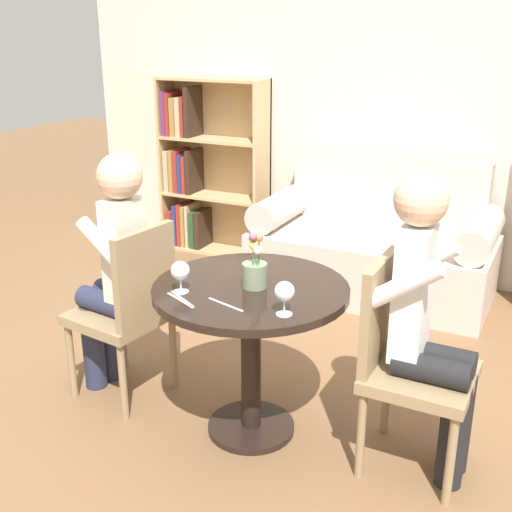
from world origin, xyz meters
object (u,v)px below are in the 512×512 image
(chair_left, at_px, (130,306))
(wine_glass_right, at_px, (284,293))
(couch, at_px, (374,248))
(person_right, at_px, (429,322))
(person_left, at_px, (115,269))
(flower_vase, at_px, (255,269))
(bookshelf_left, at_px, (202,170))
(chair_right, at_px, (404,357))
(wine_glass_left, at_px, (180,272))

(chair_left, relative_size, wine_glass_right, 6.61)
(couch, distance_m, person_right, 1.97)
(person_left, height_order, flower_vase, person_left)
(person_left, distance_m, flower_vase, 0.77)
(person_left, relative_size, wine_glass_right, 9.04)
(bookshelf_left, distance_m, chair_left, 2.32)
(chair_left, distance_m, person_left, 0.19)
(chair_right, xyz_separation_m, person_right, (0.09, -0.00, 0.18))
(chair_left, relative_size, chair_right, 1.00)
(person_left, relative_size, wine_glass_left, 9.06)
(wine_glass_left, bearing_deg, flower_vase, 37.17)
(bookshelf_left, distance_m, person_right, 3.07)
(flower_vase, bearing_deg, chair_right, 7.72)
(person_right, xyz_separation_m, wine_glass_right, (-0.50, -0.28, 0.14))
(person_right, distance_m, wine_glass_right, 0.59)
(chair_left, relative_size, person_left, 0.73)
(couch, xyz_separation_m, bookshelf_left, (-1.54, 0.27, 0.35))
(bookshelf_left, bearing_deg, person_left, -69.46)
(couch, bearing_deg, bookshelf_left, 170.14)
(wine_glass_left, relative_size, wine_glass_right, 1.00)
(wine_glass_left, xyz_separation_m, flower_vase, (0.25, 0.19, -0.01))
(chair_right, height_order, flower_vase, flower_vase)
(couch, height_order, person_left, person_left)
(wine_glass_right, bearing_deg, wine_glass_left, 178.80)
(bookshelf_left, xyz_separation_m, chair_left, (0.88, -2.14, -0.17))
(chair_right, distance_m, wine_glass_right, 0.59)
(flower_vase, bearing_deg, bookshelf_left, 126.04)
(chair_left, xyz_separation_m, wine_glass_left, (0.43, -0.19, 0.32))
(person_left, xyz_separation_m, wine_glass_right, (0.99, -0.22, 0.15))
(couch, height_order, person_right, person_right)
(person_right, relative_size, wine_glass_left, 9.27)
(bookshelf_left, bearing_deg, wine_glass_left, -60.69)
(wine_glass_left, bearing_deg, person_right, 15.71)
(person_right, relative_size, wine_glass_right, 9.25)
(chair_left, height_order, wine_glass_left, chair_left)
(flower_vase, bearing_deg, couch, 90.61)
(chair_left, bearing_deg, bookshelf_left, -150.23)
(person_left, relative_size, flower_vase, 4.91)
(person_left, bearing_deg, flower_vase, 96.10)
(couch, bearing_deg, person_left, -111.79)
(chair_left, height_order, flower_vase, flower_vase)
(wine_glass_left, bearing_deg, person_left, 158.05)
(chair_right, bearing_deg, person_right, -90.49)
(wine_glass_left, bearing_deg, bookshelf_left, 119.31)
(wine_glass_left, distance_m, wine_glass_right, 0.48)
(couch, bearing_deg, chair_left, -109.27)
(chair_left, distance_m, wine_glass_left, 0.56)
(chair_right, height_order, wine_glass_left, chair_right)
(person_right, bearing_deg, flower_vase, 97.36)
(flower_vase, bearing_deg, wine_glass_left, -142.83)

